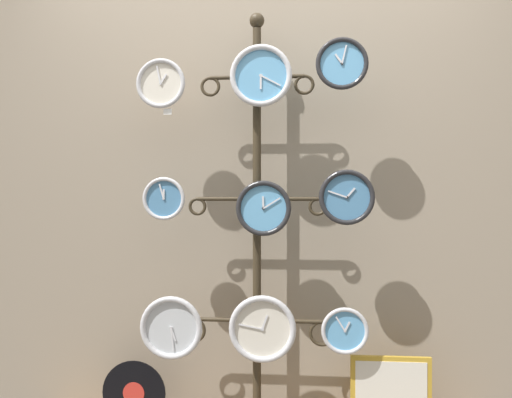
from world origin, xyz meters
name	(u,v)px	position (x,y,z in m)	size (l,w,h in m)	color
shop_wall	(260,156)	(0.00, 0.57, 1.40)	(4.40, 0.04, 2.80)	gray
display_stand	(257,298)	(0.00, 0.41, 0.69)	(0.76, 0.41, 2.09)	#382D1E
clock_top_left	(161,84)	(-0.45, 0.32, 1.73)	(0.24, 0.04, 0.24)	silver
clock_top_center	(261,76)	(0.03, 0.33, 1.76)	(0.30, 0.04, 0.30)	#60A8DB
clock_top_right	(342,64)	(0.40, 0.31, 1.80)	(0.24, 0.04, 0.24)	#60A8DB
clock_middle_left	(164,199)	(-0.44, 0.31, 1.18)	(0.21, 0.04, 0.21)	#4C84B2
clock_middle_center	(263,208)	(0.04, 0.33, 1.13)	(0.26, 0.04, 0.26)	#60A8DB
clock_middle_right	(347,197)	(0.43, 0.31, 1.18)	(0.26, 0.04, 0.26)	#4C84B2
clock_bottom_left	(171,328)	(-0.40, 0.29, 0.56)	(0.30, 0.04, 0.30)	silver
clock_bottom_center	(262,329)	(0.03, 0.31, 0.56)	(0.32, 0.04, 0.32)	silver
clock_bottom_right	(345,331)	(0.42, 0.31, 0.57)	(0.22, 0.04, 0.22)	#60A8DB
vinyl_record	(134,393)	(-0.60, 0.36, 0.22)	(0.32, 0.01, 0.32)	black
picture_frame	(391,396)	(0.64, 0.36, 0.25)	(0.37, 0.02, 0.37)	gold
price_tag_upper	(168,112)	(-0.42, 0.32, 1.59)	(0.04, 0.00, 0.03)	white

